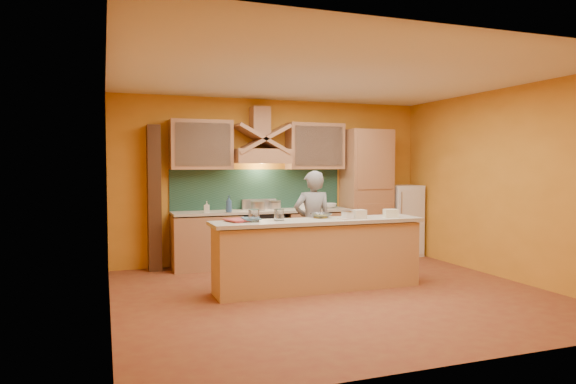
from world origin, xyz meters
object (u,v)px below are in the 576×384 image
object	(u,v)px
stove	(263,238)
fridge	(402,220)
person	(313,224)
mixing_bowl	(321,215)
kitchen_scale	(348,215)

from	to	relation	value
stove	fridge	bearing A→B (deg)	0.00
stove	person	size ratio (longest dim) A/B	0.57
fridge	mixing_bowl	bearing A→B (deg)	-144.19
kitchen_scale	mixing_bowl	distance (m)	0.38
stove	person	bearing A→B (deg)	-68.10
person	mixing_bowl	size ratio (longest dim) A/B	5.87
fridge	person	xyz separation A→B (m)	(-2.25, -1.11, 0.14)
person	kitchen_scale	size ratio (longest dim) A/B	13.50
kitchen_scale	mixing_bowl	size ratio (longest dim) A/B	0.43
person	fridge	bearing A→B (deg)	-146.33
stove	person	world-z (taller)	person
fridge	kitchen_scale	xyz separation A→B (m)	(-2.11, -1.99, 0.34)
stove	fridge	size ratio (longest dim) A/B	0.69
person	mixing_bowl	xyz separation A→B (m)	(-0.13, -0.62, 0.18)
stove	person	distance (m)	1.24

